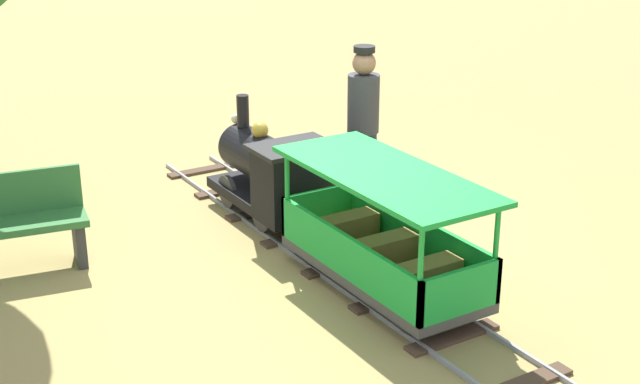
{
  "coord_description": "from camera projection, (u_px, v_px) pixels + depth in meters",
  "views": [
    {
      "loc": [
        -3.74,
        -5.83,
        3.22
      ],
      "look_at": [
        0.0,
        0.22,
        0.55
      ],
      "focal_mm": 49.8,
      "sensor_mm": 36.0,
      "label": 1
    }
  ],
  "objects": [
    {
      "name": "ground_plane",
      "position": [
        333.0,
        259.0,
        7.62
      ],
      "size": [
        60.0,
        60.0,
        0.0
      ],
      "primitive_type": "plane",
      "color": "#A38C51"
    },
    {
      "name": "passenger_car",
      "position": [
        382.0,
        243.0,
        6.9
      ],
      "size": [
        0.83,
        2.0,
        0.97
      ],
      "color": "#3F3F3F",
      "rests_on": "ground_plane"
    },
    {
      "name": "park_bench",
      "position": [
        5.0,
        225.0,
        7.26
      ],
      "size": [
        1.35,
        0.61,
        0.82
      ],
      "color": "#2D6B33",
      "rests_on": "ground_plane"
    },
    {
      "name": "conductor_person",
      "position": [
        363.0,
        116.0,
        8.35
      ],
      "size": [
        0.3,
        0.3,
        1.62
      ],
      "color": "#282D47",
      "rests_on": "ground_plane"
    },
    {
      "name": "locomotive",
      "position": [
        273.0,
        172.0,
        8.28
      ],
      "size": [
        0.73,
        1.45,
        1.05
      ],
      "color": "black",
      "rests_on": "ground_plane"
    },
    {
      "name": "track",
      "position": [
        322.0,
        250.0,
        7.76
      ],
      "size": [
        0.77,
        5.7,
        0.04
      ],
      "color": "gray",
      "rests_on": "ground_plane"
    }
  ]
}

